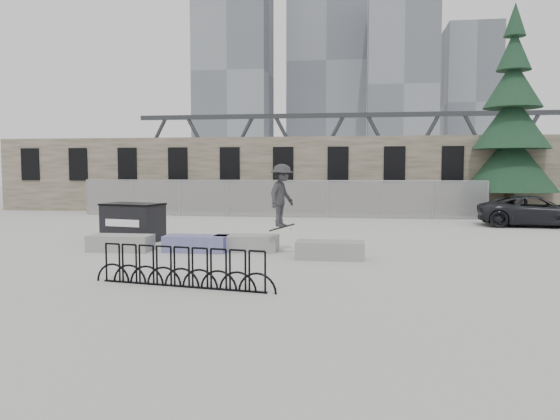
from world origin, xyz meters
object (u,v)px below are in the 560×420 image
at_px(suv, 536,211).
at_px(skateboarder, 282,195).
at_px(dumpster, 133,222).
at_px(spruce_tree, 512,131).
at_px(planter_center_right, 247,242).
at_px(planter_far_left, 121,242).
at_px(planter_center_left, 196,243).
at_px(bike_rack, 182,268).
at_px(planter_offset, 330,249).

xyz_separation_m(suv, skateboarder, (-10.39, -9.69, 1.13)).
distance_m(dumpster, spruce_tree, 20.91).
height_order(planter_center_right, suv, suv).
bearing_deg(suv, dumpster, 119.16).
distance_m(spruce_tree, skateboarder, 18.36).
relative_size(planter_far_left, dumpster, 0.86).
height_order(dumpster, spruce_tree, spruce_tree).
bearing_deg(planter_center_left, planter_far_left, -175.17).
height_order(spruce_tree, skateboarder, spruce_tree).
distance_m(planter_center_right, suv, 14.77).
bearing_deg(bike_rack, planter_center_left, 103.34).
height_order(planter_far_left, suv, suv).
xyz_separation_m(planter_center_left, planter_offset, (4.31, -0.79, 0.00)).
bearing_deg(skateboarder, planter_offset, -91.05).
distance_m(spruce_tree, suv, 6.45).
height_order(planter_far_left, planter_center_left, same).
xyz_separation_m(planter_center_right, suv, (11.60, 9.13, 0.42)).
distance_m(planter_offset, spruce_tree, 18.34).
distance_m(planter_center_right, skateboarder, 2.04).
relative_size(planter_far_left, planter_center_left, 1.00).
bearing_deg(dumpster, skateboarder, -9.19).
height_order(planter_offset, bike_rack, bike_rack).
relative_size(planter_center_left, planter_center_right, 1.00).
xyz_separation_m(planter_center_left, dumpster, (-3.03, 2.16, 0.42)).
bearing_deg(planter_offset, planter_far_left, 175.07).
bearing_deg(spruce_tree, planter_far_left, -136.93).
bearing_deg(bike_rack, planter_far_left, 126.74).
relative_size(planter_center_right, bike_rack, 0.45).
height_order(planter_far_left, spruce_tree, spruce_tree).
bearing_deg(planter_center_right, planter_center_left, -167.79).
distance_m(dumpster, bike_rack, 8.42).
distance_m(planter_center_left, skateboarder, 3.20).
xyz_separation_m(planter_far_left, skateboarder, (5.24, -0.00, 1.55)).
relative_size(bike_rack, suv, 0.88).
bearing_deg(planter_center_right, skateboarder, -24.45).
bearing_deg(planter_center_left, spruce_tree, 47.49).
bearing_deg(planter_center_left, dumpster, 144.49).
xyz_separation_m(bike_rack, suv, (11.97, 14.58, 0.26)).
xyz_separation_m(planter_far_left, planter_center_right, (4.02, 0.55, 0.00)).
distance_m(planter_center_left, suv, 16.24).
height_order(dumpster, skateboarder, skateboarder).
height_order(planter_offset, skateboarder, skateboarder).
bearing_deg(planter_far_left, planter_center_left, 4.83).
height_order(planter_center_left, spruce_tree, spruce_tree).
height_order(planter_center_right, planter_offset, same).
bearing_deg(planter_center_left, planter_offset, -10.39).
height_order(bike_rack, suv, suv).
distance_m(bike_rack, suv, 18.87).
bearing_deg(planter_offset, spruce_tree, 59.51).
xyz_separation_m(planter_offset, spruce_tree, (9.03, 15.34, 4.40)).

